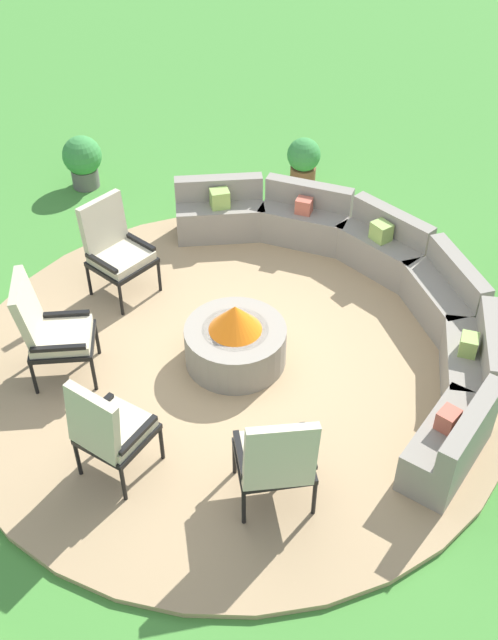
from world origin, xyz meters
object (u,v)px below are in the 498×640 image
(potted_plant_3, at_px, (83,160))
(potted_plant_5, at_px, (303,162))
(lounge_chair_back_left, at_px, (108,429))
(curved_stone_bench, at_px, (369,287))
(fire_pit, at_px, (235,340))
(lounge_chair_front_left, at_px, (115,247))
(lounge_chair_back_right, at_px, (276,458))
(lounge_chair_front_right, at_px, (49,329))

(potted_plant_3, xyz_separation_m, potted_plant_5, (2.23, 1.83, 0.02))
(lounge_chair_back_left, height_order, potted_plant_3, lounge_chair_back_left)
(curved_stone_bench, xyz_separation_m, potted_plant_5, (-2.09, 1.54, 0.06))
(fire_pit, distance_m, lounge_chair_front_left, 1.74)
(fire_pit, distance_m, potted_plant_5, 3.46)
(lounge_chair_front_left, distance_m, potted_plant_3, 2.44)
(curved_stone_bench, bearing_deg, lounge_chair_front_left, -145.69)
(curved_stone_bench, height_order, lounge_chair_back_right, lounge_chair_back_right)
(lounge_chair_front_right, height_order, lounge_chair_back_right, lounge_chair_front_right)
(fire_pit, relative_size, potted_plant_3, 1.40)
(fire_pit, height_order, potted_plant_5, fire_pit)
(potted_plant_5, bearing_deg, lounge_chair_front_right, -84.69)
(lounge_chair_back_left, bearing_deg, potted_plant_3, 134.37)
(lounge_chair_front_right, height_order, potted_plant_5, lounge_chair_front_right)
(lounge_chair_back_left, distance_m, potted_plant_3, 4.95)
(potted_plant_5, bearing_deg, fire_pit, -62.90)
(lounge_chair_front_left, bearing_deg, potted_plant_3, -120.55)
(lounge_chair_back_left, bearing_deg, lounge_chair_back_right, 20.26)
(curved_stone_bench, distance_m, lounge_chair_back_left, 3.27)
(lounge_chair_back_left, bearing_deg, fire_pit, 86.43)
(lounge_chair_front_left, distance_m, potted_plant_5, 3.08)
(lounge_chair_back_right, height_order, potted_plant_3, lounge_chair_back_right)
(fire_pit, bearing_deg, lounge_chair_back_right, -37.28)
(lounge_chair_front_left, bearing_deg, lounge_chair_back_left, 47.69)
(curved_stone_bench, distance_m, lounge_chair_front_right, 3.28)
(curved_stone_bench, height_order, lounge_chair_back_left, lounge_chair_back_left)
(lounge_chair_back_right, relative_size, potted_plant_3, 1.48)
(potted_plant_5, bearing_deg, lounge_chair_back_right, -54.48)
(curved_stone_bench, relative_size, potted_plant_3, 6.53)
(lounge_chair_back_left, bearing_deg, potted_plant_5, 101.02)
(lounge_chair_front_left, bearing_deg, curved_stone_bench, 124.48)
(potted_plant_5, bearing_deg, lounge_chair_back_left, -70.09)
(lounge_chair_back_right, xyz_separation_m, potted_plant_5, (-2.94, 4.12, -0.20))
(curved_stone_bench, relative_size, lounge_chair_front_right, 3.94)
(fire_pit, height_order, potted_plant_3, fire_pit)
(lounge_chair_front_left, bearing_deg, fire_pit, 89.85)
(curved_stone_bench, relative_size, lounge_chair_back_left, 4.21)
(fire_pit, xyz_separation_m, lounge_chair_back_left, (0.16, -1.71, 0.30))
(curved_stone_bench, height_order, potted_plant_3, curved_stone_bench)
(potted_plant_3, bearing_deg, lounge_chair_back_right, -23.88)
(lounge_chair_front_left, bearing_deg, potted_plant_5, 177.48)
(lounge_chair_front_right, relative_size, lounge_chair_back_left, 1.07)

